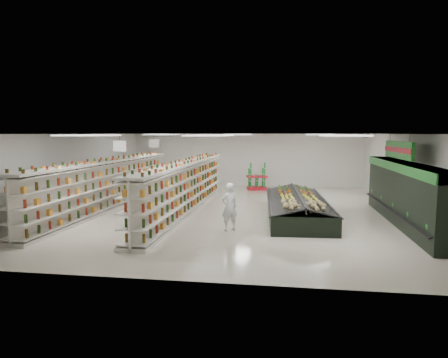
% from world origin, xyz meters
% --- Properties ---
extents(floor, '(16.00, 16.00, 0.00)m').
position_xyz_m(floor, '(0.00, 0.00, 0.00)').
color(floor, beige).
rests_on(floor, ground).
extents(ceiling, '(14.00, 16.00, 0.02)m').
position_xyz_m(ceiling, '(0.00, 0.00, 3.20)').
color(ceiling, white).
rests_on(ceiling, wall_back).
extents(wall_back, '(14.00, 0.02, 3.20)m').
position_xyz_m(wall_back, '(0.00, 8.00, 1.60)').
color(wall_back, silver).
rests_on(wall_back, floor).
extents(wall_front, '(14.00, 0.02, 3.20)m').
position_xyz_m(wall_front, '(0.00, -8.00, 1.60)').
color(wall_front, silver).
rests_on(wall_front, floor).
extents(wall_left, '(0.02, 16.00, 3.20)m').
position_xyz_m(wall_left, '(-7.00, 0.00, 1.60)').
color(wall_left, silver).
rests_on(wall_left, floor).
extents(wall_right, '(0.02, 16.00, 3.20)m').
position_xyz_m(wall_right, '(7.00, 0.00, 1.60)').
color(wall_right, silver).
rests_on(wall_right, floor).
extents(produce_wall_case, '(0.93, 8.00, 2.20)m').
position_xyz_m(produce_wall_case, '(6.53, -1.50, 1.24)').
color(produce_wall_case, black).
rests_on(produce_wall_case, floor).
extents(aisle_sign_near, '(0.52, 0.06, 0.75)m').
position_xyz_m(aisle_sign_near, '(-3.80, -2.00, 2.75)').
color(aisle_sign_near, white).
rests_on(aisle_sign_near, ceiling).
extents(aisle_sign_far, '(0.52, 0.06, 0.75)m').
position_xyz_m(aisle_sign_far, '(-3.80, 2.00, 2.75)').
color(aisle_sign_far, white).
rests_on(aisle_sign_far, ceiling).
extents(hortifruti_banner, '(0.12, 3.20, 0.95)m').
position_xyz_m(hortifruti_banner, '(6.25, -1.50, 2.65)').
color(hortifruti_banner, '#1F7525').
rests_on(hortifruti_banner, ceiling).
extents(gondola_left, '(1.34, 12.06, 2.09)m').
position_xyz_m(gondola_left, '(-5.16, -0.22, 0.96)').
color(gondola_left, silver).
rests_on(gondola_left, floor).
extents(gondola_center, '(1.09, 11.82, 2.05)m').
position_xyz_m(gondola_center, '(-1.71, -0.33, 0.94)').
color(gondola_center, silver).
rests_on(gondola_center, floor).
extents(produce_island, '(2.62, 6.45, 0.95)m').
position_xyz_m(produce_island, '(2.83, -0.73, 0.43)').
color(produce_island, black).
rests_on(produce_island, floor).
extents(soda_endcap, '(1.28, 1.02, 1.44)m').
position_xyz_m(soda_endcap, '(0.79, 6.55, 0.70)').
color(soda_endcap, '#AC1321').
rests_on(soda_endcap, floor).
extents(shopper_main, '(0.69, 0.64, 1.59)m').
position_xyz_m(shopper_main, '(0.51, -3.30, 0.80)').
color(shopper_main, white).
rests_on(shopper_main, floor).
extents(shopper_background, '(0.51, 0.77, 1.51)m').
position_xyz_m(shopper_background, '(-2.91, 4.21, 0.76)').
color(shopper_background, '#987C5E').
rests_on(shopper_background, floor).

